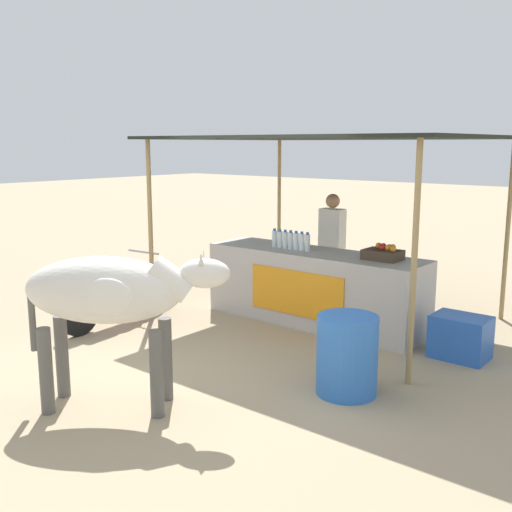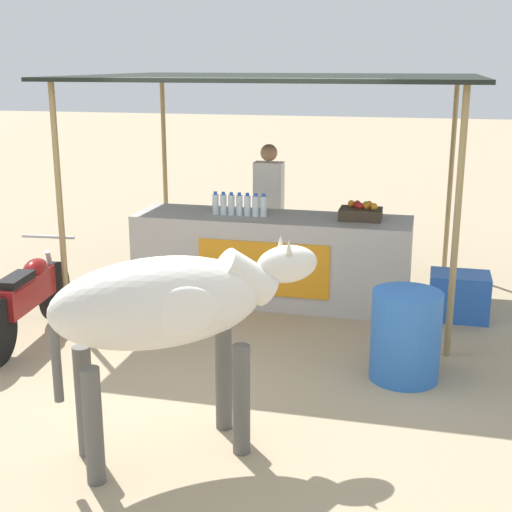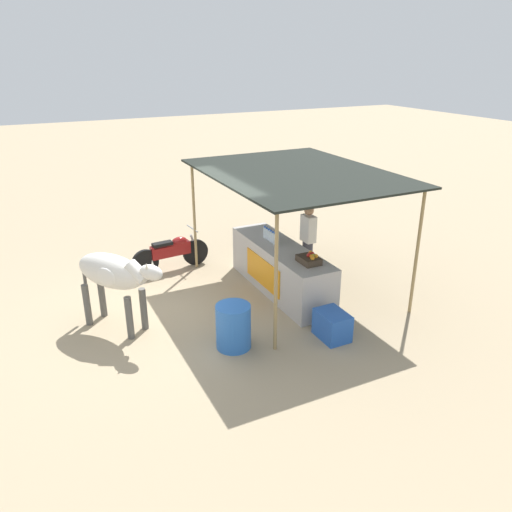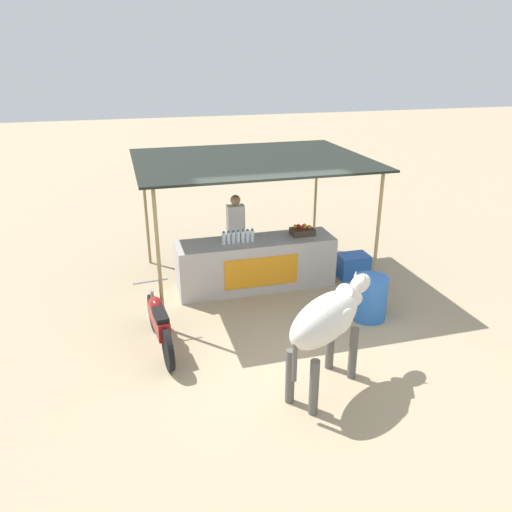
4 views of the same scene
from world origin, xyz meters
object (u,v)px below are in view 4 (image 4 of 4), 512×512
Objects in this scene: cow at (328,320)px; motorcycle_parked at (159,322)px; stall_counter at (256,264)px; vendor_behind_counter at (236,234)px; water_barrel at (370,298)px; fruit_crate at (302,231)px; cooler_box at (353,266)px.

cow reaches higher than motorcycle_parked.
stall_counter is 1.77× the size of cow.
vendor_behind_counter is at bearing 93.75° from cow.
vendor_behind_counter reaches higher than water_barrel.
fruit_crate is at bearing 75.04° from cow.
water_barrel is at bearing -54.98° from vendor_behind_counter.
stall_counter is 3.33m from cow.
water_barrel is 0.45× the size of cow.
vendor_behind_counter is at bearing 149.29° from fruit_crate.
vendor_behind_counter reaches higher than motorcycle_parked.
stall_counter is 1.11m from fruit_crate.
cooler_box is at bearing -8.67° from fruit_crate.
motorcycle_parked is at bearing -149.50° from fruit_crate.
cow is (-1.47, -1.57, 0.65)m from water_barrel.
fruit_crate reaches higher than water_barrel.
water_barrel is (-0.48, -1.62, 0.14)m from cooler_box.
vendor_behind_counter reaches higher than cooler_box.
fruit_crate is (0.95, 0.06, 0.56)m from stall_counter.
vendor_behind_counter is at bearing 159.00° from cooler_box.
fruit_crate is 1.33m from cooler_box.
fruit_crate is at bearing 171.33° from cooler_box.
fruit_crate is at bearing 30.50° from motorcycle_parked.
water_barrel is 3.52m from motorcycle_parked.
stall_counter is 1.67× the size of motorcycle_parked.
cow is 2.68m from motorcycle_parked.
fruit_crate reaches higher than stall_counter.
stall_counter reaches higher than motorcycle_parked.
fruit_crate is at bearing 107.77° from water_barrel.
water_barrel is (1.53, -1.72, -0.10)m from stall_counter.
fruit_crate is 1.98m from water_barrel.
fruit_crate is 1.36m from vendor_behind_counter.
vendor_behind_counter is 0.97× the size of cow.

